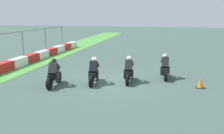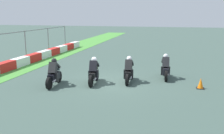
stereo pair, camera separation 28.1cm
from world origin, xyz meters
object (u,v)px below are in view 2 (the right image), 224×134
(rider_lane_c, at_px, (94,73))
(rider_lane_a, at_px, (165,68))
(rider_lane_b, at_px, (129,72))
(traffic_cone, at_px, (201,84))
(rider_lane_d, at_px, (54,74))

(rider_lane_c, bearing_deg, rider_lane_a, -66.03)
(rider_lane_b, bearing_deg, rider_lane_a, -59.10)
(rider_lane_c, distance_m, traffic_cone, 5.80)
(rider_lane_c, height_order, traffic_cone, rider_lane_c)
(rider_lane_d, height_order, traffic_cone, rider_lane_d)
(rider_lane_b, height_order, rider_lane_c, same)
(rider_lane_d, xyz_separation_m, traffic_cone, (1.36, -7.77, -0.36))
(rider_lane_a, relative_size, rider_lane_d, 1.00)
(rider_lane_b, xyz_separation_m, rider_lane_d, (-1.67, 3.86, 0.00))
(rider_lane_a, xyz_separation_m, rider_lane_c, (-2.12, 3.88, 0.00))
(traffic_cone, bearing_deg, rider_lane_d, 99.89)
(rider_lane_c, bearing_deg, rider_lane_d, 109.67)
(rider_lane_c, height_order, rider_lane_d, same)
(rider_lane_a, height_order, rider_lane_c, same)
(rider_lane_a, bearing_deg, rider_lane_c, 112.96)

